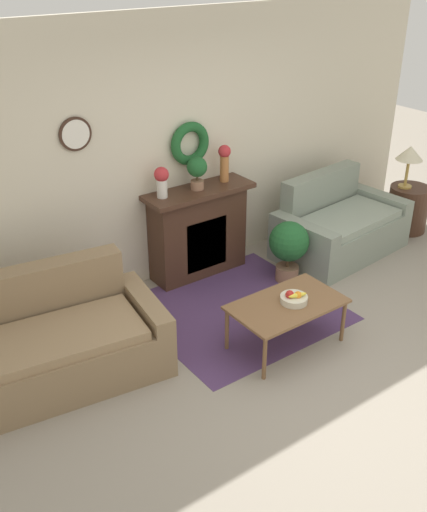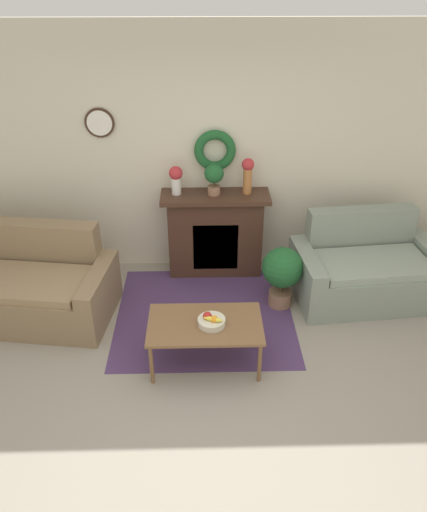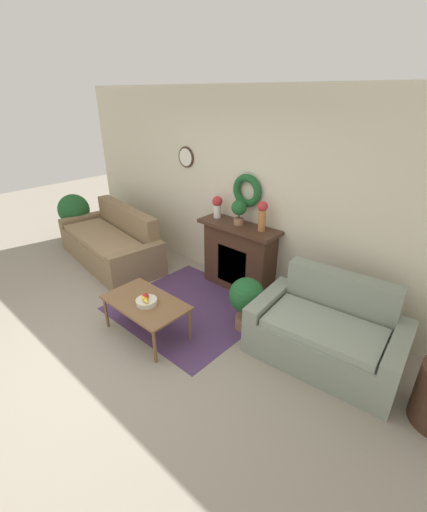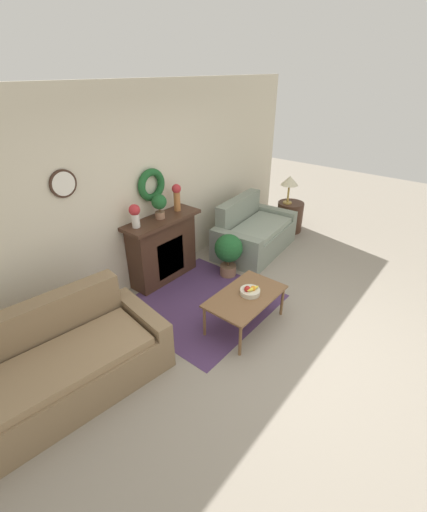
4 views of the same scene
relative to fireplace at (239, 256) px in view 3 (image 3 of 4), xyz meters
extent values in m
plane|color=gray|center=(-0.14, -2.17, -0.50)|extent=(16.00, 16.00, 0.00)
cube|color=#4C335B|center=(-0.13, -0.86, -0.49)|extent=(1.80, 1.69, 0.01)
cube|color=beige|center=(-0.14, 0.21, 0.85)|extent=(6.80, 0.06, 2.70)
cylinder|color=#382319|center=(-1.19, 0.16, 1.22)|extent=(0.31, 0.02, 0.31)
cylinder|color=white|center=(-1.19, 0.15, 1.22)|extent=(0.26, 0.01, 0.26)
torus|color=#1E5628|center=(0.00, 0.12, 0.92)|extent=(0.44, 0.10, 0.44)
cube|color=#42281C|center=(0.00, 0.01, -0.03)|extent=(1.04, 0.34, 0.93)
cube|color=black|center=(0.00, -0.15, -0.10)|extent=(0.50, 0.02, 0.56)
cube|color=orange|center=(0.00, -0.16, -0.17)|extent=(0.40, 0.01, 0.31)
cube|color=#42281C|center=(0.00, -0.03, 0.46)|extent=(1.18, 0.41, 0.05)
cube|color=#846B4C|center=(-2.15, -0.87, -0.29)|extent=(1.86, 0.95, 0.42)
cube|color=#846B4C|center=(-2.09, -0.42, -0.06)|extent=(1.79, 0.44, 0.88)
cube|color=#846B4C|center=(-3.11, -0.64, -0.22)|extent=(0.29, 0.93, 0.56)
cube|color=#846B4C|center=(-1.17, -0.90, -0.22)|extent=(0.29, 0.93, 0.56)
cube|color=#917554|center=(-2.15, -0.87, -0.04)|extent=(1.78, 0.88, 0.08)
cube|color=gray|center=(1.62, -0.66, -0.29)|extent=(1.24, 0.79, 0.42)
cube|color=gray|center=(1.57, -0.22, -0.05)|extent=(1.19, 0.31, 0.89)
cube|color=gray|center=(0.94, -0.63, -0.22)|extent=(0.25, 0.89, 0.56)
cube|color=gray|center=(2.28, -0.50, -0.22)|extent=(0.25, 0.89, 0.56)
cube|color=gray|center=(1.62, -0.66, -0.03)|extent=(1.18, 0.73, 0.08)
cube|color=brown|center=(-0.13, -1.56, -0.07)|extent=(1.00, 0.59, 0.03)
cylinder|color=brown|center=(-0.59, -1.81, -0.29)|extent=(0.04, 0.04, 0.41)
cylinder|color=brown|center=(0.33, -1.81, -0.29)|extent=(0.04, 0.04, 0.41)
cylinder|color=brown|center=(-0.59, -1.30, -0.29)|extent=(0.04, 0.04, 0.41)
cylinder|color=brown|center=(0.33, -1.30, -0.29)|extent=(0.04, 0.04, 0.41)
cylinder|color=beige|center=(-0.08, -1.58, -0.03)|extent=(0.24, 0.24, 0.06)
sphere|color=#B2231E|center=(-0.11, -1.56, 0.02)|extent=(0.08, 0.08, 0.08)
sphere|color=orange|center=(-0.05, -1.60, 0.02)|extent=(0.07, 0.07, 0.07)
ellipsoid|color=yellow|center=(-0.06, -1.61, 0.02)|extent=(0.17, 0.09, 0.04)
cylinder|color=silver|center=(-0.42, 0.01, 0.58)|extent=(0.10, 0.10, 0.18)
sphere|color=#B72D33|center=(-0.42, 0.01, 0.72)|extent=(0.15, 0.15, 0.15)
cylinder|color=#AD6B38|center=(0.35, 0.01, 0.62)|extent=(0.09, 0.09, 0.28)
sphere|color=#B72D33|center=(0.35, 0.01, 0.81)|extent=(0.13, 0.13, 0.13)
cylinder|color=#8E664C|center=(-0.01, -0.01, 0.53)|extent=(0.13, 0.13, 0.09)
cylinder|color=#4C3823|center=(-0.01, -0.01, 0.61)|extent=(0.02, 0.02, 0.06)
sphere|color=#1E5628|center=(-0.01, -0.01, 0.72)|extent=(0.21, 0.21, 0.21)
cylinder|color=#8E664C|center=(-3.42, -0.68, -0.39)|extent=(0.24, 0.24, 0.21)
cylinder|color=#4C3823|center=(-3.42, -0.68, -0.21)|extent=(0.04, 0.04, 0.16)
sphere|color=#1E5628|center=(-3.42, -0.68, 0.11)|extent=(0.57, 0.57, 0.57)
cylinder|color=#8E664C|center=(0.67, -0.70, -0.41)|extent=(0.25, 0.25, 0.16)
cylinder|color=#4C3823|center=(0.67, -0.70, -0.27)|extent=(0.04, 0.04, 0.12)
sphere|color=#1E5628|center=(0.67, -0.70, -0.04)|extent=(0.42, 0.42, 0.42)
camera|label=1|loc=(-3.23, -4.75, 2.73)|focal=42.00mm
camera|label=2|loc=(-0.15, -4.99, 2.66)|focal=35.00mm
camera|label=3|loc=(2.67, -3.47, 2.11)|focal=24.00mm
camera|label=4|loc=(-2.95, -3.36, 2.32)|focal=24.00mm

